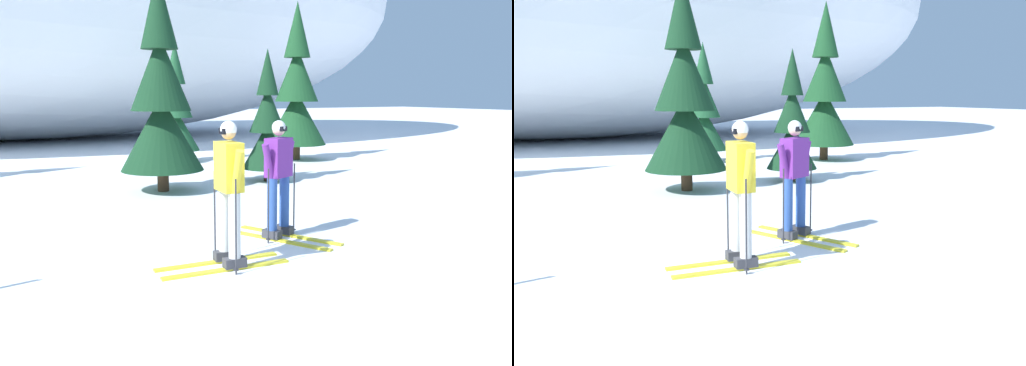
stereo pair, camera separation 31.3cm
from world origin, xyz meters
The scene contains 7 objects.
ground_plane centered at (0.00, 0.00, 0.00)m, with size 120.00×120.00×0.00m, color white.
skier_yellow_jacket centered at (0.80, 0.40, 0.96)m, with size 1.69×0.80×1.83m.
skier_purple_jacket centered at (2.03, 1.25, 0.92)m, with size 1.17×1.80×1.77m.
pine_tree_center_left centered at (1.75, 5.82, 1.97)m, with size 1.82×1.82×4.72m.
pine_tree_center_right centered at (3.77, 10.52, 1.56)m, with size 1.44×1.44×3.72m.
pine_tree_right centered at (4.46, 5.91, 1.35)m, with size 1.24×1.24×3.22m.
pine_tree_far_right centered at (7.43, 9.27, 2.10)m, with size 1.94×1.94×5.01m.
Camera 1 is at (-1.96, -5.49, 2.16)m, focal length 37.47 mm.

